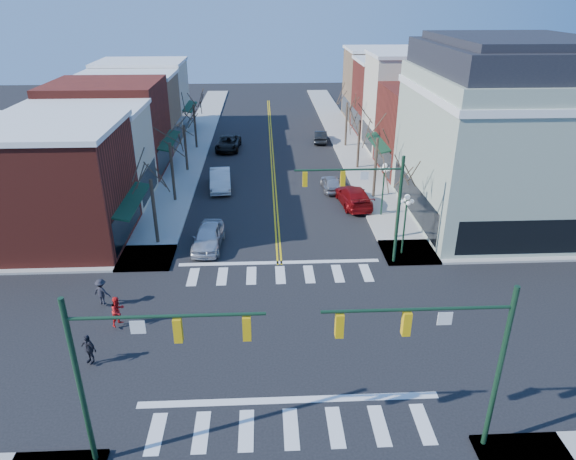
{
  "coord_description": "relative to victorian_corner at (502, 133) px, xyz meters",
  "views": [
    {
      "loc": [
        -0.86,
        -21.54,
        16.01
      ],
      "look_at": [
        0.51,
        6.79,
        2.8
      ],
      "focal_mm": 32.0,
      "sensor_mm": 36.0,
      "label": 1
    }
  ],
  "objects": [
    {
      "name": "car_right_mid",
      "position": [
        -11.46,
        6.51,
        -5.99
      ],
      "size": [
        1.65,
        3.96,
        1.34
      ],
      "primitive_type": "imported",
      "rotation": [
        0.0,
        0.0,
        3.16
      ],
      "color": "#A5A4A9",
      "rests_on": "ground"
    },
    {
      "name": "traffic_mast_far_right",
      "position": [
        -10.95,
        -7.1,
        -1.95
      ],
      "size": [
        6.6,
        0.28,
        7.2
      ],
      "color": "#14331E",
      "rests_on": "ground"
    },
    {
      "name": "lamppost_midblock",
      "position": [
        -8.3,
        0.5,
        -3.7
      ],
      "size": [
        0.36,
        0.36,
        4.33
      ],
      "color": "#14331E",
      "rests_on": "ground"
    },
    {
      "name": "bldg_left_stucco_a",
      "position": [
        -32.0,
        5.0,
        -2.91
      ],
      "size": [
        10.0,
        7.0,
        7.5
      ],
      "primitive_type": "cube",
      "color": "beige",
      "rests_on": "ground"
    },
    {
      "name": "tree_left_b",
      "position": [
        -24.9,
        4.5,
        -4.14
      ],
      "size": [
        0.24,
        0.24,
        5.04
      ],
      "primitive_type": "cylinder",
      "color": "#382B21",
      "rests_on": "ground"
    },
    {
      "name": "traffic_mast_near_left",
      "position": [
        -22.05,
        -21.9,
        -1.95
      ],
      "size": [
        6.6,
        0.28,
        7.2
      ],
      "color": "#14331E",
      "rests_on": "ground"
    },
    {
      "name": "bldg_left_brick_a",
      "position": [
        -32.0,
        -2.75,
        -2.66
      ],
      "size": [
        10.0,
        8.5,
        8.0
      ],
      "primitive_type": "cube",
      "color": "maroon",
      "rests_on": "ground"
    },
    {
      "name": "bldg_right_stucco",
      "position": [
        -1.0,
        19.0,
        -1.66
      ],
      "size": [
        10.0,
        7.0,
        10.0
      ],
      "primitive_type": "cube",
      "color": "beige",
      "rests_on": "ground"
    },
    {
      "name": "tree_right_d",
      "position": [
        -8.1,
        20.5,
        -4.17
      ],
      "size": [
        0.24,
        0.24,
        4.97
      ],
      "primitive_type": "cylinder",
      "color": "#382B21",
      "rests_on": "ground"
    },
    {
      "name": "tree_right_c",
      "position": [
        -8.1,
        12.5,
        -4.24
      ],
      "size": [
        0.24,
        0.24,
        4.83
      ],
      "primitive_type": "cylinder",
      "color": "#382B21",
      "rests_on": "ground"
    },
    {
      "name": "bldg_right_brick_b",
      "position": [
        -1.0,
        26.5,
        -2.41
      ],
      "size": [
        10.0,
        8.0,
        8.5
      ],
      "primitive_type": "cube",
      "color": "maroon",
      "rests_on": "ground"
    },
    {
      "name": "sidewalk_left",
      "position": [
        -25.25,
        5.5,
        -6.58
      ],
      "size": [
        3.5,
        70.0,
        0.15
      ],
      "primitive_type": "cube",
      "color": "#9E9B93",
      "rests_on": "ground"
    },
    {
      "name": "bldg_left_tan",
      "position": [
        -32.0,
        21.25,
        -2.76
      ],
      "size": [
        10.0,
        7.5,
        7.8
      ],
      "primitive_type": "cube",
      "color": "#9D7A57",
      "rests_on": "ground"
    },
    {
      "name": "sidewalk_right",
      "position": [
        -7.75,
        5.5,
        -6.58
      ],
      "size": [
        3.5,
        70.0,
        0.15
      ],
      "primitive_type": "cube",
      "color": "#9E9B93",
      "rests_on": "ground"
    },
    {
      "name": "car_left_mid",
      "position": [
        -21.3,
        7.41,
        -5.82
      ],
      "size": [
        2.17,
        5.22,
        1.68
      ],
      "primitive_type": "imported",
      "rotation": [
        0.0,
        0.0,
        0.08
      ],
      "color": "silver",
      "rests_on": "ground"
    },
    {
      "name": "tree_left_a",
      "position": [
        -24.9,
        -3.5,
        -4.28
      ],
      "size": [
        0.24,
        0.24,
        4.76
      ],
      "primitive_type": "cylinder",
      "color": "#382B21",
      "rests_on": "ground"
    },
    {
      "name": "traffic_mast_near_right",
      "position": [
        -10.95,
        -21.9,
        -1.95
      ],
      "size": [
        6.6,
        0.28,
        7.2
      ],
      "color": "#14331E",
      "rests_on": "ground"
    },
    {
      "name": "car_left_near",
      "position": [
        -21.3,
        -4.22,
        -5.86
      ],
      "size": [
        2.19,
        4.8,
        1.6
      ],
      "primitive_type": "imported",
      "rotation": [
        0.0,
        0.0,
        -0.06
      ],
      "color": "silver",
      "rests_on": "ground"
    },
    {
      "name": "bldg_left_brick_b",
      "position": [
        -32.0,
        13.0,
        -2.41
      ],
      "size": [
        10.0,
        9.0,
        8.5
      ],
      "primitive_type": "cube",
      "color": "maroon",
      "rests_on": "ground"
    },
    {
      "name": "bldg_left_stucco_b",
      "position": [
        -32.0,
        29.0,
        -2.56
      ],
      "size": [
        10.0,
        8.0,
        8.2
      ],
      "primitive_type": "cube",
      "color": "beige",
      "rests_on": "ground"
    },
    {
      "name": "car_right_near",
      "position": [
        -10.1,
        2.9,
        -5.87
      ],
      "size": [
        2.78,
        5.64,
        1.58
      ],
      "primitive_type": "imported",
      "rotation": [
        0.0,
        0.0,
        3.25
      ],
      "color": "maroon",
      "rests_on": "ground"
    },
    {
      "name": "bldg_right_brick_a",
      "position": [
        -1.0,
        11.25,
        -2.66
      ],
      "size": [
        10.0,
        8.5,
        8.0
      ],
      "primitive_type": "cube",
      "color": "maroon",
      "rests_on": "ground"
    },
    {
      "name": "pedestrian_dark_a",
      "position": [
        -25.71,
        -16.31,
        -5.75
      ],
      "size": [
        0.96,
        0.77,
        1.52
      ],
      "primitive_type": "imported",
      "rotation": [
        0.0,
        0.0,
        -0.52
      ],
      "color": "black",
      "rests_on": "sidewalk_left"
    },
    {
      "name": "ground",
      "position": [
        -16.5,
        -14.5,
        -6.66
      ],
      "size": [
        160.0,
        160.0,
        0.0
      ],
      "primitive_type": "plane",
      "color": "black",
      "rests_on": "ground"
    },
    {
      "name": "tree_left_c",
      "position": [
        -24.9,
        12.5,
        -4.38
      ],
      "size": [
        0.24,
        0.24,
        4.55
      ],
      "primitive_type": "cylinder",
      "color": "#382B21",
      "rests_on": "ground"
    },
    {
      "name": "victorian_corner",
      "position": [
        0.0,
        0.0,
        0.0
      ],
      "size": [
        12.25,
        14.25,
        13.3
      ],
      "color": "#95A48E",
      "rests_on": "ground"
    },
    {
      "name": "tree_right_b",
      "position": [
        -8.1,
        4.5,
        -4.07
      ],
      "size": [
        0.24,
        0.24,
        5.18
      ],
      "primitive_type": "cylinder",
      "color": "#382B21",
      "rests_on": "ground"
    },
    {
      "name": "pedestrian_red_b",
      "position": [
        -25.1,
        -13.33,
        -5.68
      ],
      "size": [
        0.96,
        1.02,
        1.66
      ],
      "primitive_type": "imported",
      "rotation": [
        0.0,
        0.0,
        0.99
      ],
      "color": "red",
      "rests_on": "sidewalk_left"
    },
    {
      "name": "pedestrian_dark_b",
      "position": [
        -26.5,
        -11.3,
        -5.73
      ],
      "size": [
        1.15,
        0.91,
        1.56
      ],
      "primitive_type": "imported",
      "rotation": [
        0.0,
        0.0,
        2.77
      ],
      "color": "black",
      "rests_on": "sidewalk_left"
    },
    {
      "name": "lamppost_corner",
      "position": [
        -8.3,
        -6.0,
        -3.7
      ],
      "size": [
        0.36,
        0.36,
        4.33
      ],
      "color": "#14331E",
      "rests_on": "ground"
    },
    {
      "name": "car_left_far",
      "position": [
        -21.3,
        19.84,
        -5.92
      ],
      "size": [
        2.8,
        5.44,
        1.47
      ],
      "primitive_type": "imported",
      "rotation": [
        0.0,
        0.0,
        -0.07
      ],
      "color": "black",
      "rests_on": "ground"
    },
    {
      "name": "tree_left_d",
      "position": [
        -24.9,
        20.5,
        -4.21
      ],
      "size": [
        0.24,
        0.24,
        4.9
      ],
      "primitive_type": "cylinder",
      "color": "#382B21",
      "rests_on": "ground"
    },
    {
      "name": "tree_right_a",
      "position": [
        -8.1,
        -3.5,
        -4.35
      ],
      "size": [
        0.24,
        0.24,
        4.62
      ],
      "primitive_type": "cylinder",
      "color": "#382B21",
      "rests_on": "ground"
    },
    {
      "name": "car_right_far",
      "position": [
        -10.73,
        22.5,
        -5.98
      ],
      "size": [
        1.85,
        4.21,
        1.34
      ],
      "primitive_type": "imported",
      "rotation": [
        0.0,
        0.0,
        3.03
      ],
      "color": "black",
      "rests_on": "ground"
    },
    {
      "name": "bldg_right_tan",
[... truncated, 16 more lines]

